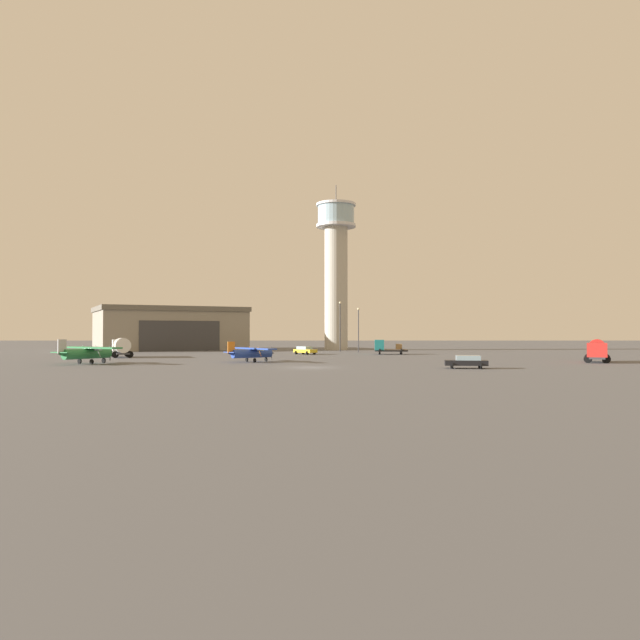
{
  "coord_description": "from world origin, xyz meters",
  "views": [
    {
      "loc": [
        1.06,
        -64.3,
        3.85
      ],
      "look_at": [
        0.61,
        32.96,
        5.8
      ],
      "focal_mm": 33.36,
      "sensor_mm": 36.0,
      "label": 1
    }
  ],
  "objects_px": {
    "airplane_green": "(90,352)",
    "car_black": "(470,361)",
    "truck_fuel_tanker_red": "(600,349)",
    "truck_fuel_tanker_white": "(125,346)",
    "car_yellow": "(308,350)",
    "airplane_blue": "(254,352)",
    "control_tower": "(339,264)",
    "truck_flatbed_teal": "(389,347)",
    "light_post_west": "(361,326)",
    "light_post_east": "(343,322)"
  },
  "relations": [
    {
      "from": "truck_fuel_tanker_white",
      "to": "car_yellow",
      "type": "height_order",
      "value": "truck_fuel_tanker_white"
    },
    {
      "from": "control_tower",
      "to": "car_yellow",
      "type": "xyz_separation_m",
      "value": [
        -5.99,
        -24.7,
        -17.57
      ]
    },
    {
      "from": "truck_fuel_tanker_red",
      "to": "light_post_east",
      "type": "relative_size",
      "value": 0.7
    },
    {
      "from": "light_post_west",
      "to": "truck_fuel_tanker_white",
      "type": "bearing_deg",
      "value": -148.74
    },
    {
      "from": "control_tower",
      "to": "truck_fuel_tanker_white",
      "type": "bearing_deg",
      "value": -132.4
    },
    {
      "from": "truck_flatbed_teal",
      "to": "car_black",
      "type": "distance_m",
      "value": 39.46
    },
    {
      "from": "airplane_green",
      "to": "truck_flatbed_teal",
      "type": "xyz_separation_m",
      "value": [
        39.38,
        30.32,
        -0.18
      ]
    },
    {
      "from": "airplane_blue",
      "to": "car_black",
      "type": "bearing_deg",
      "value": -66.48
    },
    {
      "from": "control_tower",
      "to": "airplane_green",
      "type": "xyz_separation_m",
      "value": [
        -31.51,
        -54.88,
        -16.91
      ]
    },
    {
      "from": "control_tower",
      "to": "car_black",
      "type": "height_order",
      "value": "control_tower"
    },
    {
      "from": "airplane_green",
      "to": "airplane_blue",
      "type": "bearing_deg",
      "value": -45.65
    },
    {
      "from": "car_black",
      "to": "light_post_west",
      "type": "height_order",
      "value": "light_post_west"
    },
    {
      "from": "airplane_green",
      "to": "car_black",
      "type": "height_order",
      "value": "airplane_green"
    },
    {
      "from": "car_yellow",
      "to": "control_tower",
      "type": "bearing_deg",
      "value": 122.66
    },
    {
      "from": "truck_fuel_tanker_red",
      "to": "light_post_east",
      "type": "distance_m",
      "value": 51.0
    },
    {
      "from": "truck_fuel_tanker_red",
      "to": "car_black",
      "type": "bearing_deg",
      "value": -31.8
    },
    {
      "from": "car_black",
      "to": "light_post_west",
      "type": "xyz_separation_m",
      "value": [
        -8.14,
        49.83,
        4.28
      ]
    },
    {
      "from": "car_black",
      "to": "truck_flatbed_teal",
      "type": "bearing_deg",
      "value": -75.61
    },
    {
      "from": "car_black",
      "to": "airplane_blue",
      "type": "bearing_deg",
      "value": -20.67
    },
    {
      "from": "truck_fuel_tanker_red",
      "to": "truck_fuel_tanker_white",
      "type": "xyz_separation_m",
      "value": [
        -65.16,
        14.3,
        0.03
      ]
    },
    {
      "from": "airplane_blue",
      "to": "car_black",
      "type": "distance_m",
      "value": 27.68
    },
    {
      "from": "car_yellow",
      "to": "truck_fuel_tanker_white",
      "type": "bearing_deg",
      "value": -110.28
    },
    {
      "from": "car_black",
      "to": "car_yellow",
      "type": "distance_m",
      "value": 43.03
    },
    {
      "from": "airplane_green",
      "to": "light_post_east",
      "type": "xyz_separation_m",
      "value": [
        32.01,
        44.09,
        4.34
      ]
    },
    {
      "from": "light_post_east",
      "to": "truck_flatbed_teal",
      "type": "bearing_deg",
      "value": -61.86
    },
    {
      "from": "truck_flatbed_teal",
      "to": "truck_fuel_tanker_red",
      "type": "xyz_separation_m",
      "value": [
        23.9,
        -26.32,
        0.41
      ]
    },
    {
      "from": "control_tower",
      "to": "light_post_west",
      "type": "xyz_separation_m",
      "value": [
        3.86,
        -13.97,
        -13.28
      ]
    },
    {
      "from": "control_tower",
      "to": "truck_fuel_tanker_red",
      "type": "relative_size",
      "value": 5.12
    },
    {
      "from": "truck_fuel_tanker_red",
      "to": "car_yellow",
      "type": "bearing_deg",
      "value": -99.71
    },
    {
      "from": "airplane_green",
      "to": "light_post_west",
      "type": "xyz_separation_m",
      "value": [
        35.37,
        40.91,
        3.63
      ]
    },
    {
      "from": "light_post_west",
      "to": "light_post_east",
      "type": "bearing_deg",
      "value": 136.56
    },
    {
      "from": "truck_fuel_tanker_red",
      "to": "truck_fuel_tanker_white",
      "type": "height_order",
      "value": "truck_fuel_tanker_white"
    },
    {
      "from": "car_yellow",
      "to": "light_post_east",
      "type": "xyz_separation_m",
      "value": [
        6.49,
        13.92,
        4.99
      ]
    },
    {
      "from": "airplane_green",
      "to": "truck_fuel_tanker_red",
      "type": "distance_m",
      "value": 63.4
    },
    {
      "from": "truck_fuel_tanker_red",
      "to": "truck_fuel_tanker_white",
      "type": "distance_m",
      "value": 66.71
    },
    {
      "from": "truck_fuel_tanker_white",
      "to": "car_yellow",
      "type": "relative_size",
      "value": 1.54
    },
    {
      "from": "control_tower",
      "to": "truck_fuel_tanker_white",
      "type": "distance_m",
      "value": 52.26
    },
    {
      "from": "control_tower",
      "to": "truck_fuel_tanker_red",
      "type": "distance_m",
      "value": 62.25
    },
    {
      "from": "control_tower",
      "to": "airplane_blue",
      "type": "distance_m",
      "value": 54.56
    },
    {
      "from": "truck_flatbed_teal",
      "to": "airplane_blue",
      "type": "bearing_deg",
      "value": 56.86
    },
    {
      "from": "control_tower",
      "to": "truck_fuel_tanker_red",
      "type": "bearing_deg",
      "value": -58.03
    },
    {
      "from": "car_yellow",
      "to": "airplane_green",
      "type": "bearing_deg",
      "value": -83.93
    },
    {
      "from": "truck_flatbed_teal",
      "to": "car_yellow",
      "type": "xyz_separation_m",
      "value": [
        -13.85,
        -0.15,
        -0.47
      ]
    },
    {
      "from": "light_post_east",
      "to": "airplane_green",
      "type": "bearing_deg",
      "value": -125.98
    },
    {
      "from": "truck_fuel_tanker_red",
      "to": "light_post_east",
      "type": "bearing_deg",
      "value": -117.03
    },
    {
      "from": "truck_flatbed_teal",
      "to": "car_yellow",
      "type": "bearing_deg",
      "value": 5.35
    },
    {
      "from": "car_yellow",
      "to": "airplane_blue",
      "type": "bearing_deg",
      "value": -57.32
    },
    {
      "from": "car_black",
      "to": "car_yellow",
      "type": "xyz_separation_m",
      "value": [
        -17.98,
        39.1,
        -0.0
      ]
    },
    {
      "from": "airplane_blue",
      "to": "car_black",
      "type": "relative_size",
      "value": 1.71
    },
    {
      "from": "truck_flatbed_teal",
      "to": "light_post_west",
      "type": "relative_size",
      "value": 0.69
    }
  ]
}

